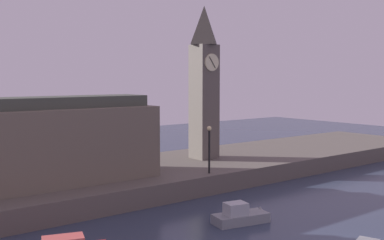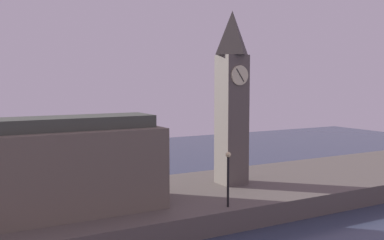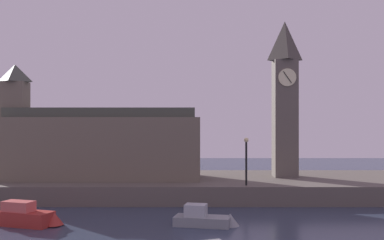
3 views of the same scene
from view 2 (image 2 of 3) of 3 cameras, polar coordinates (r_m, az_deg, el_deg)
far_embankment at (r=34.12m, az=-3.55°, el=-10.51°), size 70.00×12.00×1.50m
clock_tower at (r=36.58m, az=5.01°, el=3.14°), size 2.23×2.28×13.84m
parliament_hall at (r=29.53m, az=-21.11°, el=-5.75°), size 16.99×5.25×9.83m
streetlamp at (r=30.24m, az=4.55°, el=-6.57°), size 0.36×0.36×3.68m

